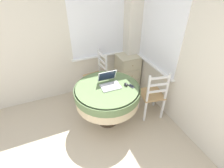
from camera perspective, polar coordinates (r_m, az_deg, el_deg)
corner_room_shell at (r=2.69m, az=-0.27°, el=10.68°), size 4.49×4.48×2.55m
round_dining_table at (r=2.86m, az=-1.58°, el=-3.31°), size 1.07×1.07×0.76m
laptop at (r=2.79m, az=-0.90°, el=0.44°), size 0.32×0.32×0.22m
computer_mouse at (r=2.80m, az=4.61°, el=-0.12°), size 0.05×0.08×0.04m
cell_phone at (r=2.80m, az=6.33°, el=-0.68°), size 0.08×0.12×0.01m
dining_chair_near_back_window at (r=3.61m, az=-4.81°, el=2.54°), size 0.44×0.42×0.96m
dining_chair_near_right_window at (r=3.17m, az=13.14°, el=-3.58°), size 0.46×0.47×0.96m
corner_cabinet at (r=3.93m, az=5.04°, el=4.29°), size 0.47×0.45×0.78m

